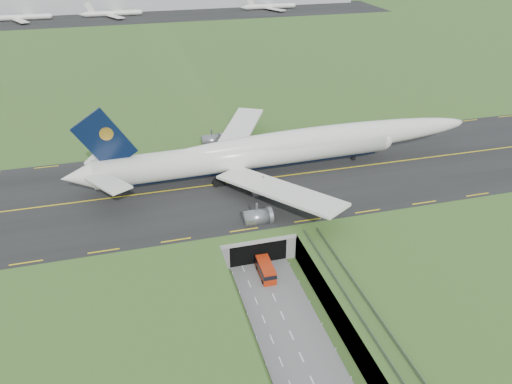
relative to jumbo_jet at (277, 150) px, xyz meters
name	(u,v)px	position (x,y,z in m)	size (l,w,h in m)	color
ground	(270,288)	(-12.67, -36.27, -11.89)	(900.00, 900.00, 0.00)	#385B24
airfield_deck	(270,276)	(-12.67, -36.27, -8.89)	(800.00, 800.00, 6.00)	gray
trench_road	(282,314)	(-12.67, -43.77, -11.79)	(12.00, 75.00, 0.20)	slate
taxiway	(231,183)	(-12.67, -3.27, -5.80)	(800.00, 44.00, 0.18)	black
tunnel_portal	(248,228)	(-12.67, -19.55, -8.55)	(17.00, 22.30, 6.00)	gray
guideway	(370,325)	(-1.67, -55.38, -6.57)	(3.00, 53.00, 7.05)	#A8A8A3
jumbo_jet	(277,150)	(0.00, 0.00, 0.00)	(105.60, 65.88, 21.80)	silver
shuttle_tram	(266,270)	(-12.36, -32.53, -10.31)	(2.81, 7.02, 2.86)	#AC260B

